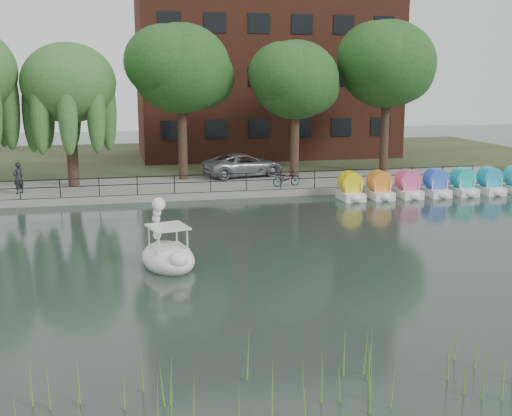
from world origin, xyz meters
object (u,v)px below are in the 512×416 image
object	(u,v)px
bicycle	(286,178)
swan_boat	(167,252)
minivan	(244,163)
pedestrian	(18,176)

from	to	relation	value
bicycle	swan_boat	size ratio (longest dim) A/B	0.55
bicycle	swan_boat	distance (m)	15.52
swan_boat	minivan	bearing A→B (deg)	56.67
minivan	swan_boat	xyz separation A→B (m)	(-6.35, -17.52, -0.72)
minivan	swan_boat	size ratio (longest dim) A/B	1.92
minivan	bicycle	size ratio (longest dim) A/B	3.48
swan_boat	pedestrian	bearing A→B (deg)	102.34
bicycle	swan_boat	bearing A→B (deg)	136.09
pedestrian	swan_boat	xyz separation A→B (m)	(6.81, -14.12, -0.87)
pedestrian	swan_boat	world-z (taller)	pedestrian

